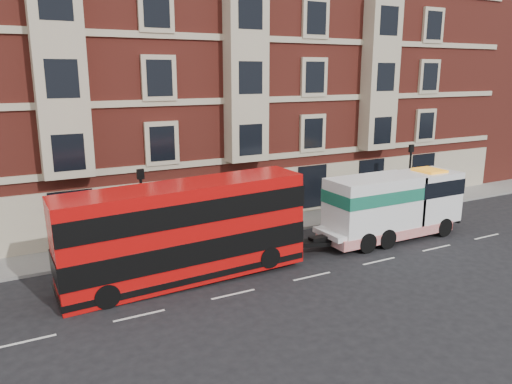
# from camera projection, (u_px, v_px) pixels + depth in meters

# --- Properties ---
(ground) EXTENTS (120.00, 120.00, 0.00)m
(ground) POSITION_uv_depth(u_px,v_px,m) (312.00, 276.00, 22.81)
(ground) COLOR black
(ground) RESTS_ON ground
(sidewalk) EXTENTS (90.00, 3.00, 0.15)m
(sidewalk) POSITION_uv_depth(u_px,v_px,m) (239.00, 230.00, 29.22)
(sidewalk) COLOR slate
(sidewalk) RESTS_ON ground
(victorian_terrace) EXTENTS (45.00, 12.00, 20.40)m
(victorian_terrace) POSITION_uv_depth(u_px,v_px,m) (195.00, 58.00, 33.54)
(victorian_terrace) COLOR maroon
(victorian_terrace) RESTS_ON ground
(filler_east) EXTENTS (18.00, 10.00, 19.00)m
(filler_east) POSITION_uv_depth(u_px,v_px,m) (509.00, 69.00, 47.35)
(filler_east) COLOR maroon
(filler_east) RESTS_ON ground
(lamp_post_west) EXTENTS (0.35, 0.15, 4.35)m
(lamp_post_west) POSITION_uv_depth(u_px,v_px,m) (142.00, 205.00, 24.73)
(lamp_post_west) COLOR black
(lamp_post_west) RESTS_ON sidewalk
(lamp_post_east) EXTENTS (0.35, 0.15, 4.35)m
(lamp_post_east) POSITION_uv_depth(u_px,v_px,m) (410.00, 172.00, 33.03)
(lamp_post_east) COLOR black
(lamp_post_east) RESTS_ON sidewalk
(double_decker_bus) EXTENTS (10.91, 2.51, 4.42)m
(double_decker_bus) POSITION_uv_depth(u_px,v_px,m) (184.00, 230.00, 21.87)
(double_decker_bus) COLOR red
(double_decker_bus) RESTS_ON ground
(tow_truck) EXTENTS (8.74, 2.58, 3.64)m
(tow_truck) POSITION_uv_depth(u_px,v_px,m) (391.00, 206.00, 27.53)
(tow_truck) COLOR white
(tow_truck) RESTS_ON ground
(pedestrian) EXTENTS (0.78, 0.63, 1.87)m
(pedestrian) POSITION_uv_depth(u_px,v_px,m) (112.00, 240.00, 24.42)
(pedestrian) COLOR #1A2935
(pedestrian) RESTS_ON sidewalk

